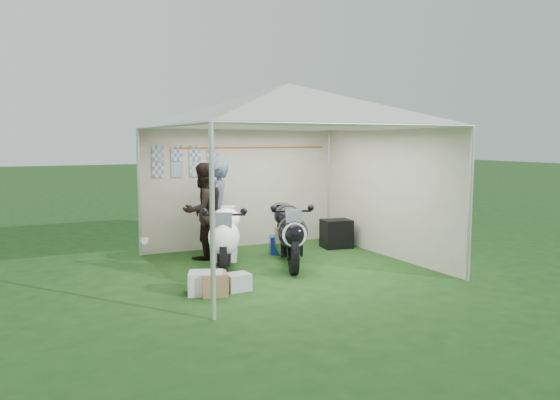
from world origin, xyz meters
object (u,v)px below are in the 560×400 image
Objects in this scene: equipment_box at (336,234)px; crate_1 at (214,284)px; paddock_stand at (282,245)px; crate_2 at (237,282)px; canopy_tent at (287,110)px; person_dark_jacket at (203,211)px; motorcycle_white at (226,236)px; person_blue_jacket at (218,208)px; motorcycle_black at (288,231)px; crate_0 at (206,283)px.

equipment_box is 3.85m from crate_1.
paddock_stand is 1.35× the size of crate_2.
crate_2 is at bearing -142.08° from canopy_tent.
person_dark_jacket is (-1.42, 0.25, 0.69)m from paddock_stand.
person_blue_jacket is (0.33, 1.28, 0.28)m from motorcycle_white.
person_dark_jacket is (-1.09, 1.16, 0.27)m from motorcycle_black.
motorcycle_black is 4.58× the size of paddock_stand.
crate_1 is at bearing 10.15° from person_blue_jacket.
person_blue_jacket reaches higher than paddock_stand.
motorcycle_black is at bearing 19.64° from motorcycle_white.
person_dark_jacket reaches higher than crate_1.
crate_0 is at bearing -150.76° from canopy_tent.
motorcycle_black is 1.85m from equipment_box.
crate_1 is at bearing -147.05° from canopy_tent.
crate_1 is at bearing -135.25° from paddock_stand.
motorcycle_black is 1.18× the size of person_blue_jacket.
equipment_box is 1.60× the size of crate_1.
motorcycle_black is (1.09, -0.07, 0.00)m from motorcycle_white.
equipment_box is 3.51m from crate_2.
equipment_box is 1.19× the size of crate_0.
motorcycle_white is 1.22m from crate_2.
person_blue_jacket reaches higher than equipment_box.
person_blue_jacket is (-1.08, 0.44, 0.69)m from paddock_stand.
canopy_tent is 17.23× the size of crate_2.
crate_0 and crate_1 have the same top height.
motorcycle_black is 1.05m from paddock_stand.
person_blue_jacket is 2.71m from crate_1.
person_dark_jacket is at bearing -29.43° from person_blue_jacket.
paddock_stand reaches higher than crate_1.
canopy_tent is 2.32m from person_blue_jacket.
paddock_stand is 2.85m from crate_1.
person_dark_jacket reaches higher than motorcycle_black.
paddock_stand is (1.42, 0.84, -0.41)m from motorcycle_white.
person_dark_jacket is 3.10× the size of equipment_box.
motorcycle_black is 5.89× the size of crate_1.
canopy_tent is 12.79× the size of paddock_stand.
motorcycle_black is at bearing 35.82° from canopy_tent.
motorcycle_white is 1.38m from crate_1.
motorcycle_white reaches higher than crate_1.
person_blue_jacket is 4.98× the size of crate_1.
crate_0 is (-1.03, -2.35, -0.70)m from person_blue_jacket.
crate_2 is (-1.33, -1.03, -0.46)m from motorcycle_black.
equipment_box is (1.22, 0.06, 0.11)m from paddock_stand.
paddock_stand is at bearing 68.30° from canopy_tent.
canopy_tent is 12.24× the size of crate_0.
person_blue_jacket is at bearing 139.25° from motorcycle_black.
person_dark_jacket is 4.95× the size of crate_1.
person_blue_jacket is 2.56m from crate_2.
crate_0 reaches higher than crate_2.
equipment_box is at bearing 30.63° from crate_0.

